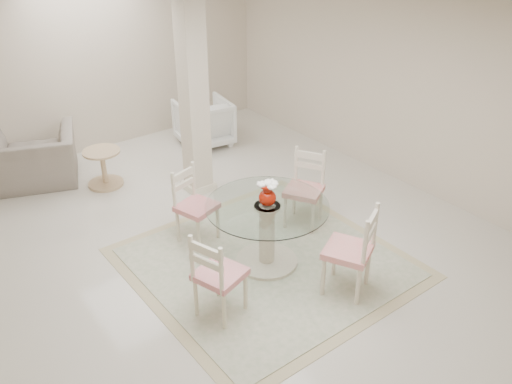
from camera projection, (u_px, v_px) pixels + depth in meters
ground at (221, 241)px, 6.62m from camera, size 7.00×7.00×0.00m
room_shell at (216, 96)px, 5.71m from camera, size 6.02×7.02×2.71m
column at (194, 99)px, 7.12m from camera, size 0.30×0.30×2.70m
area_rug at (267, 263)px, 6.22m from camera, size 2.86×2.86×0.02m
dining_table at (267, 234)px, 6.03m from camera, size 1.35×1.35×0.78m
red_vase at (268, 193)px, 5.77m from camera, size 0.22×0.21×0.29m
dining_chair_east at (306, 183)px, 6.72m from camera, size 0.60×0.60×1.09m
dining_chair_north at (192, 200)px, 6.41m from camera, size 0.51×0.51×1.04m
dining_chair_west at (215, 271)px, 5.18m from camera, size 0.54×0.54×1.07m
dining_chair_south at (356, 245)px, 5.49m from camera, size 0.61×0.61×1.14m
recliner_taupe at (33, 158)px, 7.75m from camera, size 1.49×1.40×0.78m
armchair_white at (204, 123)px, 8.95m from camera, size 0.94×0.96×0.76m
side_table at (104, 169)px, 7.75m from camera, size 0.52×0.52×0.55m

